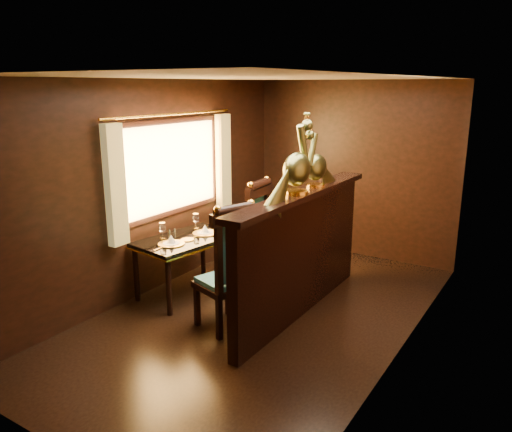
# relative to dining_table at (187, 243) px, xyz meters

# --- Properties ---
(ground) EXTENTS (5.00, 5.00, 0.00)m
(ground) POSITION_rel_dining_table_xyz_m (1.05, -0.03, -0.63)
(ground) COLOR black
(ground) RESTS_ON ground
(room_shell) EXTENTS (3.04, 5.04, 2.52)m
(room_shell) POSITION_rel_dining_table_xyz_m (0.97, -0.02, 0.95)
(room_shell) COLOR black
(room_shell) RESTS_ON ground
(partition) EXTENTS (0.26, 2.70, 1.36)m
(partition) POSITION_rel_dining_table_xyz_m (1.37, 0.27, 0.08)
(partition) COLOR black
(partition) RESTS_ON ground
(dining_table) EXTENTS (0.89, 1.28, 0.90)m
(dining_table) POSITION_rel_dining_table_xyz_m (0.00, 0.00, 0.00)
(dining_table) COLOR black
(dining_table) RESTS_ON ground
(chair_left) EXTENTS (0.62, 0.64, 1.36)m
(chair_left) POSITION_rel_dining_table_xyz_m (0.98, -0.50, 0.08)
(chair_left) COLOR black
(chair_left) RESTS_ON ground
(chair_right) EXTENTS (0.53, 0.56, 1.39)m
(chair_right) POSITION_rel_dining_table_xyz_m (0.59, 0.52, 0.09)
(chair_right) COLOR black
(chair_right) RESTS_ON ground
(peacock_left) EXTENTS (0.25, 0.68, 0.81)m
(peacock_left) POSITION_rel_dining_table_xyz_m (1.38, 0.11, 1.13)
(peacock_left) COLOR #1A5036
(peacock_left) RESTS_ON partition
(peacock_right) EXTENTS (0.21, 0.57, 0.68)m
(peacock_right) POSITION_rel_dining_table_xyz_m (1.38, 0.55, 1.07)
(peacock_right) COLOR #1A5036
(peacock_right) RESTS_ON partition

